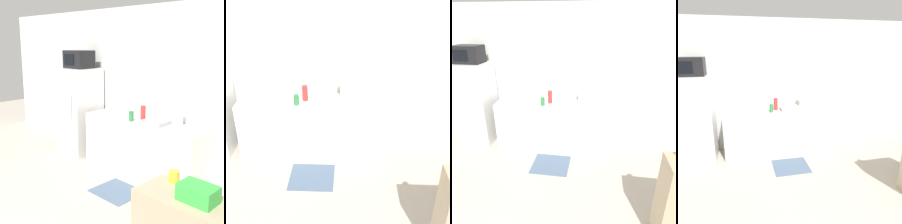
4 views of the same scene
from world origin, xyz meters
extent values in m
cube|color=silver|center=(0.00, 3.27, 1.30)|extent=(8.00, 0.06, 2.60)
cube|color=silver|center=(-1.30, 2.89, 0.79)|extent=(0.62, 0.63, 1.58)
cylinder|color=#B7B7BC|center=(-1.13, 2.56, 0.91)|extent=(0.02, 0.02, 0.55)
cube|color=black|center=(-1.30, 2.89, 1.73)|extent=(0.49, 0.35, 0.31)
cube|color=black|center=(-1.35, 2.71, 1.73)|extent=(0.27, 0.01, 0.19)
cube|color=silver|center=(0.20, 2.93, 0.44)|extent=(2.04, 0.61, 0.87)
cube|color=#9EA3A8|center=(0.44, 2.90, 0.90)|extent=(0.36, 0.31, 0.06)
cylinder|color=red|center=(0.18, 2.93, 0.99)|extent=(0.08, 0.08, 0.23)
cylinder|color=#2D7F42|center=(0.07, 2.78, 0.95)|extent=(0.08, 0.08, 0.16)
cylinder|color=white|center=(0.74, 3.05, 1.01)|extent=(0.11, 0.11, 0.28)
cube|color=slate|center=(0.32, 2.22, 0.00)|extent=(0.63, 0.58, 0.01)
camera|label=1|loc=(3.13, -0.63, 2.07)|focal=50.00mm
camera|label=2|loc=(0.82, -1.19, 2.95)|focal=50.00mm
camera|label=3|loc=(1.02, -0.82, 2.30)|focal=35.00mm
camera|label=4|loc=(-0.48, -1.16, 2.02)|focal=35.00mm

